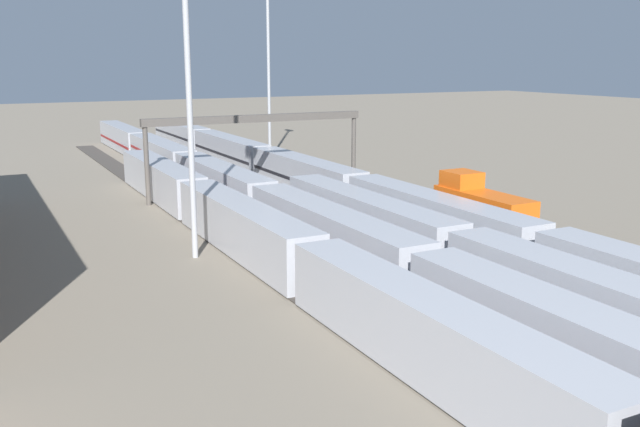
{
  "coord_description": "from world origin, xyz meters",
  "views": [
    {
      "loc": [
        -54.46,
        28.61,
        14.76
      ],
      "look_at": [
        -5.35,
        3.42,
        2.5
      ],
      "focal_mm": 39.36,
      "sensor_mm": 36.0,
      "label": 1
    }
  ],
  "objects_px": {
    "signal_gantry": "(257,127)",
    "train_on_track_3": "(257,200)",
    "train_on_track_0": "(481,210)",
    "light_mast_1": "(185,4)",
    "train_on_track_1": "(349,190)",
    "train_on_track_4": "(303,261)",
    "train_on_track_2": "(576,299)",
    "light_mast_0": "(268,28)"
  },
  "relations": [
    {
      "from": "signal_gantry",
      "to": "train_on_track_0",
      "type": "bearing_deg",
      "value": -158.48
    },
    {
      "from": "train_on_track_2",
      "to": "train_on_track_1",
      "type": "distance_m",
      "value": 34.12
    },
    {
      "from": "train_on_track_3",
      "to": "light_mast_0",
      "type": "height_order",
      "value": "light_mast_0"
    },
    {
      "from": "light_mast_1",
      "to": "train_on_track_1",
      "type": "bearing_deg",
      "value": -63.0
    },
    {
      "from": "train_on_track_1",
      "to": "light_mast_1",
      "type": "xyz_separation_m",
      "value": [
        -9.52,
        18.69,
        16.4
      ]
    },
    {
      "from": "train_on_track_1",
      "to": "light_mast_1",
      "type": "bearing_deg",
      "value": 117.0
    },
    {
      "from": "train_on_track_0",
      "to": "light_mast_1",
      "type": "xyz_separation_m",
      "value": [
        4.42,
        23.69,
        16.29
      ]
    },
    {
      "from": "train_on_track_4",
      "to": "light_mast_1",
      "type": "relative_size",
      "value": 3.1
    },
    {
      "from": "train_on_track_4",
      "to": "signal_gantry",
      "type": "relative_size",
      "value": 3.62
    },
    {
      "from": "train_on_track_0",
      "to": "light_mast_0",
      "type": "height_order",
      "value": "light_mast_0"
    },
    {
      "from": "train_on_track_2",
      "to": "signal_gantry",
      "type": "relative_size",
      "value": 2.66
    },
    {
      "from": "train_on_track_3",
      "to": "train_on_track_1",
      "type": "bearing_deg",
      "value": -86.52
    },
    {
      "from": "light_mast_1",
      "to": "signal_gantry",
      "type": "bearing_deg",
      "value": -33.17
    },
    {
      "from": "train_on_track_0",
      "to": "train_on_track_3",
      "type": "relative_size",
      "value": 0.07
    },
    {
      "from": "train_on_track_4",
      "to": "light_mast_0",
      "type": "bearing_deg",
      "value": -21.21
    },
    {
      "from": "train_on_track_2",
      "to": "light_mast_1",
      "type": "height_order",
      "value": "light_mast_1"
    },
    {
      "from": "signal_gantry",
      "to": "train_on_track_3",
      "type": "bearing_deg",
      "value": 157.42
    },
    {
      "from": "train_on_track_3",
      "to": "train_on_track_2",
      "type": "xyz_separation_m",
      "value": [
        -33.15,
        -5.0,
        0.05
      ]
    },
    {
      "from": "train_on_track_2",
      "to": "train_on_track_4",
      "type": "xyz_separation_m",
      "value": [
        13.13,
        10.0,
        -0.01
      ]
    },
    {
      "from": "train_on_track_4",
      "to": "train_on_track_1",
      "type": "xyz_separation_m",
      "value": [
        20.62,
        -15.0,
        -0.04
      ]
    },
    {
      "from": "train_on_track_2",
      "to": "signal_gantry",
      "type": "xyz_separation_m",
      "value": [
        45.17,
        0.0,
        5.33
      ]
    },
    {
      "from": "train_on_track_3",
      "to": "train_on_track_4",
      "type": "bearing_deg",
      "value": 165.97
    },
    {
      "from": "train_on_track_2",
      "to": "train_on_track_3",
      "type": "bearing_deg",
      "value": 8.58
    },
    {
      "from": "train_on_track_0",
      "to": "light_mast_1",
      "type": "relative_size",
      "value": 0.34
    },
    {
      "from": "train_on_track_0",
      "to": "train_on_track_4",
      "type": "xyz_separation_m",
      "value": [
        -6.68,
        20.0,
        -0.07
      ]
    },
    {
      "from": "light_mast_0",
      "to": "train_on_track_3",
      "type": "bearing_deg",
      "value": 155.2
    },
    {
      "from": "train_on_track_0",
      "to": "train_on_track_3",
      "type": "distance_m",
      "value": 20.07
    },
    {
      "from": "train_on_track_0",
      "to": "train_on_track_1",
      "type": "relative_size",
      "value": 0.07
    },
    {
      "from": "train_on_track_3",
      "to": "train_on_track_1",
      "type": "height_order",
      "value": "same"
    },
    {
      "from": "train_on_track_0",
      "to": "train_on_track_2",
      "type": "xyz_separation_m",
      "value": [
        -19.8,
        10.0,
        -0.06
      ]
    },
    {
      "from": "light_mast_1",
      "to": "signal_gantry",
      "type": "height_order",
      "value": "light_mast_1"
    },
    {
      "from": "train_on_track_0",
      "to": "train_on_track_4",
      "type": "relative_size",
      "value": 0.11
    },
    {
      "from": "train_on_track_1",
      "to": "signal_gantry",
      "type": "relative_size",
      "value": 5.56
    },
    {
      "from": "light_mast_0",
      "to": "light_mast_1",
      "type": "distance_m",
      "value": 53.14
    },
    {
      "from": "train_on_track_0",
      "to": "train_on_track_2",
      "type": "distance_m",
      "value": 22.19
    },
    {
      "from": "train_on_track_2",
      "to": "train_on_track_1",
      "type": "height_order",
      "value": "same"
    },
    {
      "from": "train_on_track_3",
      "to": "signal_gantry",
      "type": "distance_m",
      "value": 14.09
    },
    {
      "from": "train_on_track_4",
      "to": "train_on_track_0",
      "type": "bearing_deg",
      "value": -71.54
    },
    {
      "from": "train_on_track_2",
      "to": "signal_gantry",
      "type": "height_order",
      "value": "signal_gantry"
    },
    {
      "from": "train_on_track_0",
      "to": "train_on_track_4",
      "type": "height_order",
      "value": "train_on_track_0"
    },
    {
      "from": "train_on_track_3",
      "to": "light_mast_0",
      "type": "bearing_deg",
      "value": -24.8
    },
    {
      "from": "train_on_track_1",
      "to": "light_mast_0",
      "type": "bearing_deg",
      "value": -11.2
    }
  ]
}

